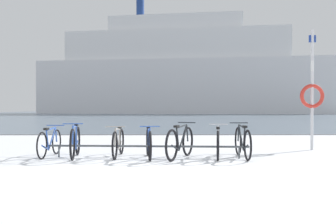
{
  "coord_description": "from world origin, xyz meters",
  "views": [
    {
      "loc": [
        0.35,
        -7.01,
        1.22
      ],
      "look_at": [
        0.41,
        3.94,
        1.09
      ],
      "focal_mm": 41.0,
      "sensor_mm": 36.0,
      "label": 1
    }
  ],
  "objects_px": {
    "ferry_ship": "(181,73)",
    "bicycle_2": "(118,143)",
    "bicycle_0": "(50,142)",
    "bicycle_3": "(149,143)",
    "rescue_post": "(312,93)",
    "bicycle_6": "(243,142)",
    "bicycle_5": "(218,143)",
    "bicycle_1": "(75,142)",
    "bicycle_4": "(180,142)"
  },
  "relations": [
    {
      "from": "ferry_ship",
      "to": "bicycle_2",
      "type": "bearing_deg",
      "value": -93.56
    },
    {
      "from": "bicycle_0",
      "to": "bicycle_3",
      "type": "xyz_separation_m",
      "value": [
        2.47,
        -0.33,
        0.01
      ]
    },
    {
      "from": "rescue_post",
      "to": "ferry_ship",
      "type": "xyz_separation_m",
      "value": [
        -1.29,
        63.94,
        6.24
      ]
    },
    {
      "from": "bicycle_6",
      "to": "ferry_ship",
      "type": "distance_m",
      "value": 66.08
    },
    {
      "from": "bicycle_0",
      "to": "rescue_post",
      "type": "bearing_deg",
      "value": 11.68
    },
    {
      "from": "bicycle_2",
      "to": "bicycle_5",
      "type": "xyz_separation_m",
      "value": [
        2.43,
        -0.18,
        0.01
      ]
    },
    {
      "from": "bicycle_0",
      "to": "bicycle_3",
      "type": "distance_m",
      "value": 2.49
    },
    {
      "from": "bicycle_1",
      "to": "bicycle_2",
      "type": "bearing_deg",
      "value": 7.35
    },
    {
      "from": "bicycle_4",
      "to": "rescue_post",
      "type": "bearing_deg",
      "value": 25.43
    },
    {
      "from": "bicycle_1",
      "to": "bicycle_2",
      "type": "distance_m",
      "value": 1.04
    },
    {
      "from": "bicycle_4",
      "to": "ferry_ship",
      "type": "distance_m",
      "value": 66.24
    },
    {
      "from": "bicycle_3",
      "to": "bicycle_4",
      "type": "distance_m",
      "value": 0.75
    },
    {
      "from": "bicycle_1",
      "to": "ferry_ship",
      "type": "height_order",
      "value": "ferry_ship"
    },
    {
      "from": "bicycle_1",
      "to": "rescue_post",
      "type": "height_order",
      "value": "rescue_post"
    },
    {
      "from": "bicycle_3",
      "to": "ferry_ship",
      "type": "xyz_separation_m",
      "value": [
        3.31,
        65.73,
        7.52
      ]
    },
    {
      "from": "bicycle_5",
      "to": "bicycle_6",
      "type": "height_order",
      "value": "bicycle_6"
    },
    {
      "from": "rescue_post",
      "to": "bicycle_0",
      "type": "bearing_deg",
      "value": -168.32
    },
    {
      "from": "rescue_post",
      "to": "bicycle_4",
      "type": "bearing_deg",
      "value": -154.57
    },
    {
      "from": "rescue_post",
      "to": "bicycle_6",
      "type": "bearing_deg",
      "value": -143.85
    },
    {
      "from": "bicycle_1",
      "to": "bicycle_3",
      "type": "relative_size",
      "value": 1.01
    },
    {
      "from": "bicycle_3",
      "to": "rescue_post",
      "type": "xyz_separation_m",
      "value": [
        4.6,
        1.79,
        1.28
      ]
    },
    {
      "from": "bicycle_0",
      "to": "bicycle_3",
      "type": "height_order",
      "value": "bicycle_3"
    },
    {
      "from": "bicycle_2",
      "to": "ferry_ship",
      "type": "relative_size",
      "value": 0.03
    },
    {
      "from": "bicycle_3",
      "to": "bicycle_6",
      "type": "relative_size",
      "value": 0.94
    },
    {
      "from": "bicycle_4",
      "to": "ferry_ship",
      "type": "bearing_deg",
      "value": 87.78
    },
    {
      "from": "bicycle_5",
      "to": "bicycle_0",
      "type": "bearing_deg",
      "value": 176.42
    },
    {
      "from": "bicycle_4",
      "to": "bicycle_2",
      "type": "bearing_deg",
      "value": 168.97
    },
    {
      "from": "bicycle_1",
      "to": "bicycle_3",
      "type": "distance_m",
      "value": 1.79
    },
    {
      "from": "bicycle_1",
      "to": "bicycle_4",
      "type": "xyz_separation_m",
      "value": [
        2.54,
        -0.16,
        0.0
      ]
    },
    {
      "from": "bicycle_1",
      "to": "bicycle_6",
      "type": "bearing_deg",
      "value": -0.54
    },
    {
      "from": "rescue_post",
      "to": "ferry_ship",
      "type": "distance_m",
      "value": 64.25
    },
    {
      "from": "bicycle_5",
      "to": "rescue_post",
      "type": "distance_m",
      "value": 3.63
    },
    {
      "from": "bicycle_3",
      "to": "bicycle_4",
      "type": "height_order",
      "value": "bicycle_4"
    },
    {
      "from": "bicycle_6",
      "to": "bicycle_2",
      "type": "bearing_deg",
      "value": 176.77
    },
    {
      "from": "bicycle_0",
      "to": "bicycle_3",
      "type": "bearing_deg",
      "value": -7.7
    },
    {
      "from": "bicycle_2",
      "to": "bicycle_4",
      "type": "height_order",
      "value": "bicycle_4"
    },
    {
      "from": "bicycle_2",
      "to": "bicycle_6",
      "type": "distance_m",
      "value": 3.03
    },
    {
      "from": "bicycle_0",
      "to": "bicycle_4",
      "type": "height_order",
      "value": "bicycle_4"
    },
    {
      "from": "bicycle_6",
      "to": "rescue_post",
      "type": "bearing_deg",
      "value": 36.15
    },
    {
      "from": "bicycle_0",
      "to": "bicycle_6",
      "type": "relative_size",
      "value": 0.92
    },
    {
      "from": "bicycle_1",
      "to": "bicycle_5",
      "type": "height_order",
      "value": "bicycle_1"
    },
    {
      "from": "bicycle_2",
      "to": "ferry_ship",
      "type": "distance_m",
      "value": 66.03
    },
    {
      "from": "bicycle_1",
      "to": "bicycle_5",
      "type": "relative_size",
      "value": 1.01
    },
    {
      "from": "bicycle_1",
      "to": "bicycle_4",
      "type": "height_order",
      "value": "same"
    },
    {
      "from": "rescue_post",
      "to": "bicycle_1",
      "type": "bearing_deg",
      "value": -165.38
    },
    {
      "from": "bicycle_6",
      "to": "ferry_ship",
      "type": "relative_size",
      "value": 0.03
    },
    {
      "from": "bicycle_1",
      "to": "bicycle_2",
      "type": "height_order",
      "value": "bicycle_1"
    },
    {
      "from": "bicycle_2",
      "to": "bicycle_6",
      "type": "bearing_deg",
      "value": -3.23
    },
    {
      "from": "bicycle_3",
      "to": "rescue_post",
      "type": "distance_m",
      "value": 5.1
    },
    {
      "from": "bicycle_4",
      "to": "rescue_post",
      "type": "relative_size",
      "value": 0.5
    }
  ]
}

